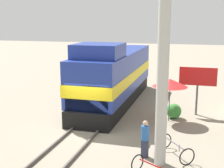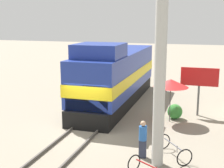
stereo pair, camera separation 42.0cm
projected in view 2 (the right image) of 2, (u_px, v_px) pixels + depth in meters
The scene contains 10 objects.
ground_plane at pixel (86, 130), 16.66m from camera, with size 120.00×120.00×0.00m, color gray.
rail_near at pixel (74, 127), 16.85m from camera, with size 0.08×29.88×0.15m, color #4C4742.
rail_far at pixel (99, 130), 16.44m from camera, with size 0.08×29.88×0.15m, color #4C4742.
locomotive at pixel (115, 77), 21.42m from camera, with size 2.89×12.05×4.44m.
utility_pole at pixel (161, 26), 11.63m from camera, with size 1.80×0.46×11.04m.
vendor_umbrella at pixel (171, 83), 17.62m from camera, with size 2.00×2.00×2.49m.
billboard_sign at pixel (199, 80), 18.77m from camera, with size 2.23×0.12×2.96m.
shrub_cluster at pixel (175, 112), 18.49m from camera, with size 0.88×0.88×0.88m, color #388C38.
person_bystander at pixel (143, 138), 13.20m from camera, with size 0.34×0.34×1.64m.
bicycle at pixel (173, 149), 13.33m from camera, with size 1.68×1.90×0.73m.
Camera 2 is at (5.99, -14.69, 5.83)m, focal length 50.00 mm.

